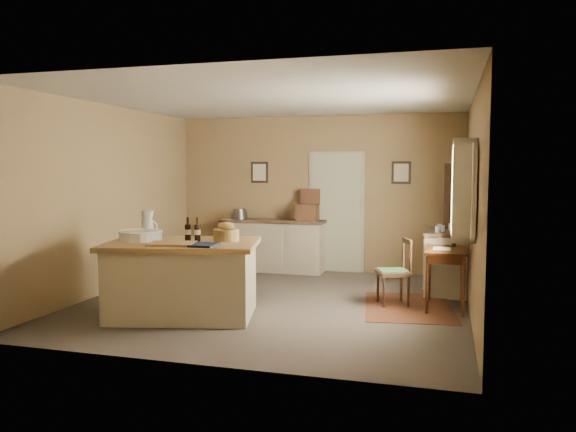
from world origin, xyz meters
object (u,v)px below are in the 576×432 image
Objects in this scene: writing_desk at (446,257)px; sideboard at (273,244)px; work_island at (182,277)px; shelving_unit at (457,225)px; right_cabinet at (446,260)px; desk_chair at (393,273)px.

sideboard is at bearing 146.58° from writing_desk.
shelving_unit is at bearing 28.59° from work_island.
right_cabinet is 0.58× the size of shelving_unit.
writing_desk is 0.76× the size of right_cabinet.
shelving_unit is (3.06, -0.35, 0.45)m from sideboard.
work_island is 4.32m from shelving_unit.
sideboard reaches higher than desk_chair.
sideboard is 1.67× the size of right_cabinet.
sideboard is at bearing 118.49° from desk_chair.
desk_chair is (2.40, 1.27, -0.06)m from work_island.
shelving_unit is at bearing 41.85° from desk_chair.
right_cabinet is (-0.00, 1.02, -0.21)m from writing_desk.
desk_chair is at bearing -179.57° from writing_desk.
sideboard is 2.96m from desk_chair.
shelving_unit is at bearing 84.57° from writing_desk.
writing_desk is (3.06, 1.28, 0.18)m from work_island.
work_island is 1.08× the size of shelving_unit.
work_island reaches higher than sideboard.
work_island is 3.83m from right_cabinet.
writing_desk is 0.97× the size of desk_chair.
shelving_unit is at bearing -6.47° from sideboard.
work_island is 2.35× the size of desk_chair.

